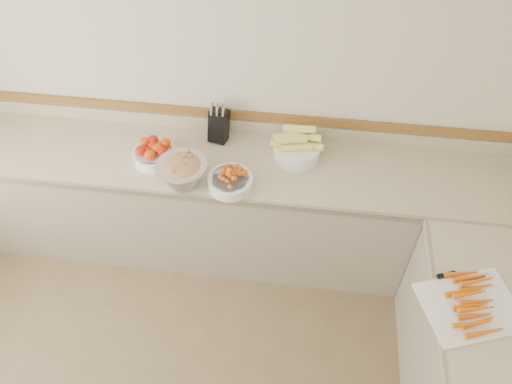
# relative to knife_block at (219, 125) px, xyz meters

# --- Properties ---
(back_wall) EXTENTS (4.00, 0.00, 4.00)m
(back_wall) POSITION_rel_knife_block_xyz_m (-0.03, 0.10, 0.28)
(back_wall) COLOR beige
(back_wall) RESTS_ON ground_plane
(counter_back) EXTENTS (4.00, 0.65, 1.08)m
(counter_back) POSITION_rel_knife_block_xyz_m (-0.03, -0.22, -0.56)
(counter_back) COLOR #C1B08C
(counter_back) RESTS_ON ground_plane
(knife_block) EXTENTS (0.15, 0.17, 0.29)m
(knife_block) POSITION_rel_knife_block_xyz_m (0.00, 0.00, 0.00)
(knife_block) COLOR black
(knife_block) RESTS_ON counter_back
(tomato_bowl) EXTENTS (0.28, 0.28, 0.14)m
(tomato_bowl) POSITION_rel_knife_block_xyz_m (-0.38, -0.26, -0.06)
(tomato_bowl) COLOR white
(tomato_bowl) RESTS_ON counter_back
(cherry_tomato_bowl) EXTENTS (0.28, 0.28, 0.15)m
(cherry_tomato_bowl) POSITION_rel_knife_block_xyz_m (0.15, -0.43, -0.07)
(cherry_tomato_bowl) COLOR white
(cherry_tomato_bowl) RESTS_ON counter_back
(corn_bowl) EXTENTS (0.34, 0.31, 0.23)m
(corn_bowl) POSITION_rel_knife_block_xyz_m (0.53, -0.10, -0.04)
(corn_bowl) COLOR white
(corn_bowl) RESTS_ON counter_back
(rhubarb_bowl) EXTENTS (0.32, 0.32, 0.18)m
(rhubarb_bowl) POSITION_rel_knife_block_xyz_m (-0.15, -0.43, -0.03)
(rhubarb_bowl) COLOR #B2B2BA
(rhubarb_bowl) RESTS_ON counter_back
(cutting_board) EXTENTS (0.57, 0.51, 0.07)m
(cutting_board) POSITION_rel_knife_block_xyz_m (1.50, -1.10, -0.10)
(cutting_board) COLOR white
(cutting_board) RESTS_ON counter_right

